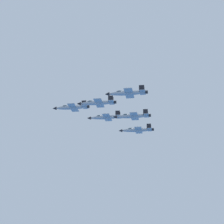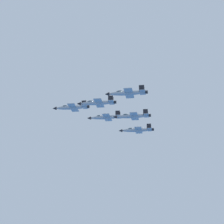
{
  "view_description": "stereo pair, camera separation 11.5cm",
  "coord_description": "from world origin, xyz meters",
  "views": [
    {
      "loc": [
        130.9,
        -120.05,
        82.8
      ],
      "look_at": [
        2.48,
        21.21,
        153.0
      ],
      "focal_mm": 68.52,
      "sensor_mm": 36.0,
      "label": 1
    },
    {
      "loc": [
        130.98,
        -119.97,
        82.8
      ],
      "look_at": [
        2.48,
        21.21,
        153.0
      ],
      "focal_mm": 68.52,
      "sensor_mm": 36.0,
      "label": 2
    }
  ],
  "objects": [
    {
      "name": "jet_left_wingman",
      "position": [
        5.52,
        8.02,
        153.09
      ],
      "size": [
        15.97,
        12.67,
        3.82
      ],
      "rotation": [
        0.0,
        0.0,
        3.76
      ],
      "color": "#9EA3A8"
    },
    {
      "name": "jet_right_wingman",
      "position": [
        -8.74,
        28.79,
        155.05
      ],
      "size": [
        16.44,
        12.61,
        3.89
      ],
      "rotation": [
        0.0,
        0.0,
        3.73
      ],
      "color": "#9EA3A8"
    },
    {
      "name": "jet_right_outer",
      "position": [
        -3.65,
        47.55,
        151.61
      ],
      "size": [
        16.55,
        13.05,
        3.95
      ],
      "rotation": [
        0.0,
        0.0,
        3.75
      ],
      "color": "#9EA3A8"
    },
    {
      "name": "jet_left_outer",
      "position": [
        24.86,
        6.02,
        151.83
      ],
      "size": [
        16.07,
        12.52,
        3.82
      ],
      "rotation": [
        0.0,
        0.0,
        3.74
      ],
      "color": "#9EA3A8"
    },
    {
      "name": "jet_slot_rear",
      "position": [
        10.6,
        26.79,
        150.5
      ],
      "size": [
        16.05,
        12.44,
        3.81
      ],
      "rotation": [
        0.0,
        0.0,
        3.74
      ],
      "color": "#9EA3A8"
    },
    {
      "name": "jet_lead",
      "position": [
        -13.83,
        10.02,
        156.4
      ],
      "size": [
        16.3,
        12.62,
        3.87
      ],
      "rotation": [
        0.0,
        0.0,
        3.74
      ],
      "color": "#9EA3A8"
    }
  ]
}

